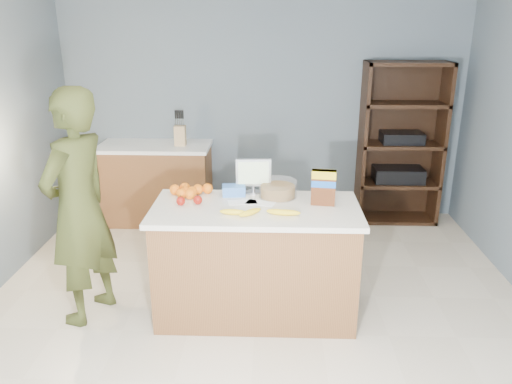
{
  "coord_description": "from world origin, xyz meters",
  "views": [
    {
      "loc": [
        0.12,
        -3.18,
        2.23
      ],
      "look_at": [
        0.0,
        0.35,
        1.0
      ],
      "focal_mm": 35.0,
      "sensor_mm": 36.0,
      "label": 1
    }
  ],
  "objects_px": {
    "shelving_unit": "(400,147)",
    "person": "(79,208)",
    "tv": "(253,174)",
    "cereal_box": "(324,185)"
  },
  "relations": [
    {
      "from": "shelving_unit",
      "to": "person",
      "type": "distance_m",
      "value": 3.57
    },
    {
      "from": "person",
      "to": "tv",
      "type": "relative_size",
      "value": 6.38
    },
    {
      "from": "shelving_unit",
      "to": "tv",
      "type": "bearing_deg",
      "value": -132.36
    },
    {
      "from": "shelving_unit",
      "to": "tv",
      "type": "relative_size",
      "value": 6.38
    },
    {
      "from": "person",
      "to": "cereal_box",
      "type": "xyz_separation_m",
      "value": [
        1.82,
        0.14,
        0.16
      ]
    },
    {
      "from": "shelving_unit",
      "to": "cereal_box",
      "type": "xyz_separation_m",
      "value": [
        -1.05,
        -1.99,
        0.19
      ]
    },
    {
      "from": "shelving_unit",
      "to": "cereal_box",
      "type": "height_order",
      "value": "shelving_unit"
    },
    {
      "from": "person",
      "to": "tv",
      "type": "xyz_separation_m",
      "value": [
        1.28,
        0.39,
        0.16
      ]
    },
    {
      "from": "shelving_unit",
      "to": "cereal_box",
      "type": "relative_size",
      "value": 6.67
    },
    {
      "from": "shelving_unit",
      "to": "person",
      "type": "xyz_separation_m",
      "value": [
        -2.86,
        -2.12,
        0.03
      ]
    },
    {
      "from": "shelving_unit",
      "to": "person",
      "type": "bearing_deg",
      "value": -143.43
    },
    {
      "from": "shelving_unit",
      "to": "tv",
      "type": "height_order",
      "value": "shelving_unit"
    },
    {
      "from": "shelving_unit",
      "to": "cereal_box",
      "type": "bearing_deg",
      "value": -117.78
    },
    {
      "from": "shelving_unit",
      "to": "tv",
      "type": "distance_m",
      "value": 2.35
    },
    {
      "from": "person",
      "to": "tv",
      "type": "height_order",
      "value": "person"
    }
  ]
}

